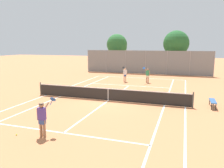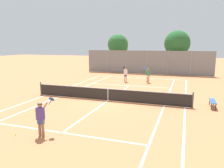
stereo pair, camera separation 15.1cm
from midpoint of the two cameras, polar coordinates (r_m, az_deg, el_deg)
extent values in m
plane|color=#CC7A4C|center=(16.40, -1.28, -4.37)|extent=(120.00, 120.00, 0.00)
cube|color=white|center=(27.68, 7.05, 1.59)|extent=(11.00, 0.10, 0.01)
cube|color=white|center=(18.92, -17.18, -2.83)|extent=(0.10, 23.80, 0.01)
cube|color=white|center=(15.50, 18.35, -5.76)|extent=(0.10, 23.80, 0.01)
cube|color=white|center=(18.17, -13.65, -3.20)|extent=(0.10, 23.80, 0.01)
cube|color=white|center=(15.55, 13.28, -5.46)|extent=(0.10, 23.80, 0.01)
cube|color=white|center=(10.90, -12.96, -12.34)|extent=(8.26, 0.10, 0.01)
cube|color=white|center=(22.38, 4.25, -0.42)|extent=(8.26, 0.10, 0.01)
cube|color=white|center=(16.40, -1.28, -4.36)|extent=(0.10, 12.80, 0.01)
cylinder|color=#474C47|center=(19.08, -18.36, -1.16)|extent=(0.10, 0.10, 1.07)
cylinder|color=#474C47|center=(15.38, 20.14, -3.94)|extent=(0.10, 0.10, 1.07)
cube|color=black|center=(16.29, -1.28, -2.78)|extent=(11.90, 0.02, 0.89)
cube|color=white|center=(16.19, -1.29, -1.22)|extent=(11.90, 0.03, 0.06)
cube|color=white|center=(16.29, -1.28, -2.85)|extent=(0.05, 0.03, 0.89)
cylinder|color=#936B4C|center=(10.63, -18.46, -10.85)|extent=(0.13, 0.13, 0.82)
cylinder|color=#936B4C|center=(10.52, -17.68, -11.02)|extent=(0.13, 0.13, 0.82)
cube|color=#334C8C|center=(10.46, -18.17, -9.25)|extent=(0.28, 0.19, 0.24)
cube|color=#4C388C|center=(10.35, -18.29, -7.37)|extent=(0.34, 0.21, 0.56)
sphere|color=#936B4C|center=(10.24, -18.41, -5.28)|extent=(0.22, 0.22, 0.22)
cylinder|color=black|center=(10.22, -18.43, -4.93)|extent=(0.23, 0.23, 0.02)
cylinder|color=#936B4C|center=(10.50, -19.23, -7.51)|extent=(0.08, 0.08, 0.52)
cylinder|color=#936B4C|center=(10.30, -17.32, -5.72)|extent=(0.09, 0.46, 0.35)
cylinder|color=#1E4C99|center=(10.38, -15.94, -4.60)|extent=(0.04, 0.25, 0.22)
cylinder|color=#1E4C99|center=(10.45, -15.59, -3.86)|extent=(0.28, 0.20, 0.23)
cylinder|color=beige|center=(24.63, 3.41, 1.53)|extent=(0.13, 0.13, 0.82)
cylinder|color=beige|center=(24.60, 3.00, 1.53)|extent=(0.13, 0.13, 0.82)
cube|color=#334C8C|center=(24.57, 3.21, 2.29)|extent=(0.33, 0.29, 0.24)
cube|color=white|center=(24.52, 3.22, 3.12)|extent=(0.39, 0.33, 0.56)
sphere|color=beige|center=(24.47, 3.23, 4.03)|extent=(0.22, 0.22, 0.22)
cylinder|color=black|center=(24.47, 3.23, 4.18)|extent=(0.23, 0.23, 0.02)
cylinder|color=beige|center=(24.57, 3.72, 2.99)|extent=(0.08, 0.08, 0.52)
cylinder|color=beige|center=(24.32, 2.99, 3.76)|extent=(0.27, 0.44, 0.35)
cylinder|color=black|center=(24.03, 2.80, 4.06)|extent=(0.14, 0.24, 0.22)
cylinder|color=black|center=(23.90, 2.86, 4.29)|extent=(0.34, 0.30, 0.23)
cylinder|color=tan|center=(24.21, 9.26, 1.26)|extent=(0.13, 0.13, 0.82)
cylinder|color=tan|center=(24.26, 8.85, 1.29)|extent=(0.13, 0.13, 0.82)
cube|color=beige|center=(24.18, 9.08, 2.05)|extent=(0.30, 0.22, 0.24)
cube|color=#338C59|center=(24.13, 9.10, 2.90)|extent=(0.36, 0.24, 0.56)
sphere|color=tan|center=(24.09, 9.13, 3.82)|extent=(0.22, 0.22, 0.22)
cylinder|color=black|center=(24.08, 9.13, 3.97)|extent=(0.23, 0.23, 0.02)
cylinder|color=tan|center=(24.08, 9.60, 2.72)|extent=(0.08, 0.08, 0.52)
cylinder|color=tan|center=(24.01, 8.73, 3.57)|extent=(0.14, 0.46, 0.35)
cylinder|color=#1E4C99|center=(23.78, 8.25, 3.90)|extent=(0.07, 0.25, 0.22)
cylinder|color=#1E4C99|center=(23.66, 8.16, 4.14)|extent=(0.30, 0.23, 0.23)
sphere|color=#D1DB33|center=(20.76, -4.24, -1.18)|extent=(0.07, 0.07, 0.07)
sphere|color=#D1DB33|center=(20.73, 13.41, -1.45)|extent=(0.07, 0.07, 0.07)
sphere|color=#D1DB33|center=(11.30, -24.04, -12.00)|extent=(0.07, 0.07, 0.07)
sphere|color=#D1DB33|center=(25.23, -1.44, 0.89)|extent=(0.07, 0.07, 0.07)
cube|color=#33598C|center=(16.05, 24.60, -4.03)|extent=(0.36, 1.50, 0.05)
cylinder|color=#262626|center=(15.47, 24.31, -5.40)|extent=(0.05, 0.05, 0.41)
cylinder|color=#262626|center=(16.70, 23.89, -4.26)|extent=(0.05, 0.05, 0.41)
cylinder|color=#262626|center=(15.50, 25.24, -5.44)|extent=(0.05, 0.05, 0.41)
cylinder|color=#262626|center=(16.73, 24.75, -4.30)|extent=(0.05, 0.05, 0.41)
cylinder|color=gray|center=(34.13, -6.39, 6.04)|extent=(0.08, 0.08, 3.33)
cylinder|color=gray|center=(33.00, -1.68, 5.96)|extent=(0.08, 0.08, 3.33)
cylinder|color=gray|center=(32.10, 3.34, 5.82)|extent=(0.08, 0.08, 3.33)
cylinder|color=gray|center=(31.46, 8.60, 5.63)|extent=(0.08, 0.08, 3.33)
cylinder|color=gray|center=(31.09, 14.03, 5.39)|extent=(0.08, 0.08, 3.33)
cylinder|color=gray|center=(31.00, 19.53, 5.09)|extent=(0.08, 0.08, 3.33)
cylinder|color=gray|center=(31.20, 25.00, 4.75)|extent=(0.08, 0.08, 3.33)
cube|color=slate|center=(31.46, 8.60, 5.63)|extent=(17.84, 0.02, 3.29)
cylinder|color=brown|center=(35.18, 1.14, 5.99)|extent=(0.25, 0.25, 3.04)
sphere|color=#2D6B33|center=(35.09, 1.16, 10.31)|extent=(3.23, 3.23, 3.23)
sphere|color=#2D6B33|center=(35.03, 1.78, 9.65)|extent=(2.41, 2.41, 2.41)
cylinder|color=brown|center=(33.27, 16.03, 5.35)|extent=(0.32, 0.32, 3.04)
sphere|color=#26602D|center=(33.17, 16.27, 10.17)|extent=(3.65, 3.65, 3.65)
sphere|color=#26602D|center=(32.99, 15.67, 9.41)|extent=(2.28, 2.28, 2.28)
camera|label=1|loc=(0.08, -90.25, -0.04)|focal=35.00mm
camera|label=2|loc=(0.08, 89.75, 0.04)|focal=35.00mm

